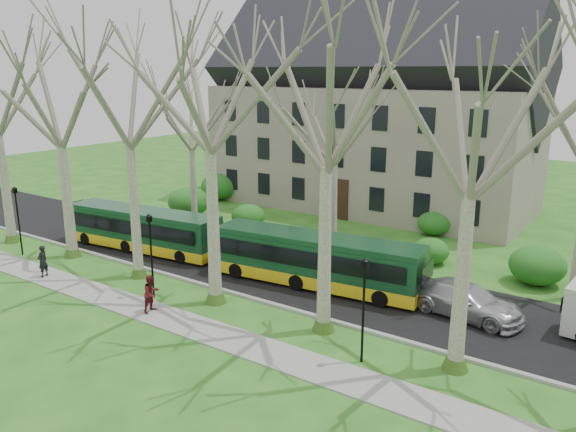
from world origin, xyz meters
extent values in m
plane|color=#27681D|center=(0.00, 0.00, 0.00)|extent=(120.00, 120.00, 0.00)
cube|color=gray|center=(0.00, -2.50, 0.03)|extent=(70.00, 2.00, 0.06)
cube|color=black|center=(0.00, 5.50, 0.03)|extent=(80.00, 8.00, 0.06)
cube|color=#A5A39E|center=(0.00, 1.50, 0.07)|extent=(80.00, 0.25, 0.14)
cube|color=gray|center=(-6.00, 24.00, 5.00)|extent=(26.00, 12.00, 10.00)
cylinder|color=black|center=(-18.00, -1.00, 2.00)|extent=(0.10, 0.10, 4.00)
cube|color=black|center=(-18.00, -1.00, 4.15)|extent=(0.22, 0.22, 0.30)
cylinder|color=black|center=(-6.00, -1.00, 2.00)|extent=(0.10, 0.10, 4.00)
cube|color=black|center=(-6.00, -1.00, 4.15)|extent=(0.22, 0.22, 0.30)
cylinder|color=black|center=(6.00, -1.00, 2.00)|extent=(0.10, 0.10, 4.00)
cube|color=black|center=(6.00, -1.00, 4.15)|extent=(0.22, 0.22, 0.30)
ellipsoid|color=#1E621C|center=(-16.00, 12.00, 1.00)|extent=(2.60, 2.60, 2.00)
ellipsoid|color=#1E621C|center=(-10.00, 12.00, 1.00)|extent=(2.60, 2.60, 2.00)
ellipsoid|color=#1E621C|center=(4.00, 12.00, 1.00)|extent=(2.60, 2.60, 2.00)
ellipsoid|color=#1E621C|center=(10.00, 12.00, 1.00)|extent=(2.60, 2.60, 2.00)
ellipsoid|color=#1E621C|center=(-18.00, 18.00, 1.00)|extent=(2.60, 2.60, 2.00)
ellipsoid|color=#1E621C|center=(2.00, 18.00, 1.00)|extent=(2.60, 2.60, 2.00)
imported|color=silver|center=(8.10, 5.55, 0.85)|extent=(5.68, 2.96, 1.57)
imported|color=black|center=(-13.16, -2.61, 0.97)|extent=(0.58, 0.75, 1.82)
imported|color=maroon|center=(-4.55, -2.42, 0.98)|extent=(0.71, 0.91, 1.84)
camera|label=1|loc=(15.01, -19.46, 11.37)|focal=35.00mm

